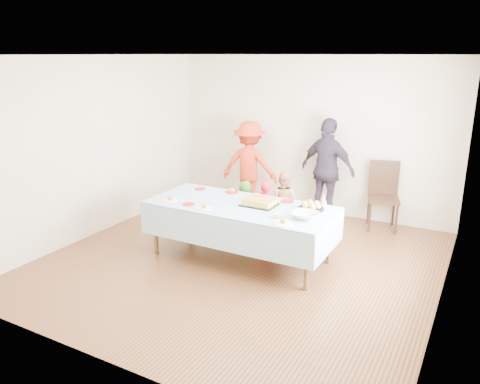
# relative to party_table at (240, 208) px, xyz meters

# --- Properties ---
(ground) EXTENTS (5.00, 5.00, 0.00)m
(ground) POSITION_rel_party_table_xyz_m (0.05, -0.07, -0.72)
(ground) COLOR #472914
(ground) RESTS_ON ground
(room_walls) EXTENTS (5.04, 5.04, 2.72)m
(room_walls) POSITION_rel_party_table_xyz_m (0.11, -0.07, 1.05)
(room_walls) COLOR beige
(room_walls) RESTS_ON ground
(party_table) EXTENTS (2.50, 1.10, 0.78)m
(party_table) POSITION_rel_party_table_xyz_m (0.00, 0.00, 0.00)
(party_table) COLOR brown
(party_table) RESTS_ON ground
(birthday_cake) EXTENTS (0.45, 0.35, 0.08)m
(birthday_cake) POSITION_rel_party_table_xyz_m (0.24, 0.09, 0.09)
(birthday_cake) COLOR black
(birthday_cake) RESTS_ON party_table
(rolls_tray) EXTENTS (0.34, 0.34, 0.10)m
(rolls_tray) POSITION_rel_party_table_xyz_m (0.90, 0.26, 0.10)
(rolls_tray) COLOR black
(rolls_tray) RESTS_ON party_table
(punch_bowl) EXTENTS (0.32, 0.32, 0.08)m
(punch_bowl) POSITION_rel_party_table_xyz_m (0.95, -0.10, 0.09)
(punch_bowl) COLOR silver
(punch_bowl) RESTS_ON party_table
(party_hat) EXTENTS (0.11, 0.11, 0.19)m
(party_hat) POSITION_rel_party_table_xyz_m (0.99, 0.46, 0.15)
(party_hat) COLOR silver
(party_hat) RESTS_ON party_table
(fork_pile) EXTENTS (0.24, 0.18, 0.07)m
(fork_pile) POSITION_rel_party_table_xyz_m (0.64, -0.24, 0.09)
(fork_pile) COLOR white
(fork_pile) RESTS_ON party_table
(plate_red_far_a) EXTENTS (0.16, 0.16, 0.01)m
(plate_red_far_a) POSITION_rel_party_table_xyz_m (-0.87, 0.35, 0.06)
(plate_red_far_a) COLOR red
(plate_red_far_a) RESTS_ON party_table
(plate_red_far_b) EXTENTS (0.19, 0.19, 0.01)m
(plate_red_far_b) POSITION_rel_party_table_xyz_m (-0.38, 0.44, 0.06)
(plate_red_far_b) COLOR red
(plate_red_far_b) RESTS_ON party_table
(plate_red_far_c) EXTENTS (0.20, 0.20, 0.01)m
(plate_red_far_c) POSITION_rel_party_table_xyz_m (0.06, 0.37, 0.06)
(plate_red_far_c) COLOR red
(plate_red_far_c) RESTS_ON party_table
(plate_red_far_d) EXTENTS (0.19, 0.19, 0.01)m
(plate_red_far_d) POSITION_rel_party_table_xyz_m (0.50, 0.42, 0.06)
(plate_red_far_d) COLOR red
(plate_red_far_d) RESTS_ON party_table
(plate_red_near) EXTENTS (0.17, 0.17, 0.01)m
(plate_red_near) POSITION_rel_party_table_xyz_m (-0.61, -0.33, 0.06)
(plate_red_near) COLOR red
(plate_red_near) RESTS_ON party_table
(plate_white_left) EXTENTS (0.20, 0.20, 0.01)m
(plate_white_left) POSITION_rel_party_table_xyz_m (-0.92, -0.31, 0.06)
(plate_white_left) COLOR white
(plate_white_left) RESTS_ON party_table
(plate_white_mid) EXTENTS (0.22, 0.22, 0.01)m
(plate_white_mid) POSITION_rel_party_table_xyz_m (-0.33, -0.37, 0.06)
(plate_white_mid) COLOR white
(plate_white_mid) RESTS_ON party_table
(plate_white_right) EXTENTS (0.24, 0.24, 0.01)m
(plate_white_right) POSITION_rel_party_table_xyz_m (0.80, -0.41, 0.06)
(plate_white_right) COLOR white
(plate_white_right) RESTS_ON party_table
(dining_chair) EXTENTS (0.58, 0.58, 1.08)m
(dining_chair) POSITION_rel_party_table_xyz_m (1.42, 2.18, -0.12)
(dining_chair) COLOR black
(dining_chair) RESTS_ON ground
(toddler_left) EXTENTS (0.39, 0.31, 0.91)m
(toddler_left) POSITION_rel_party_table_xyz_m (-0.01, 0.83, -0.27)
(toddler_left) COLOR red
(toddler_left) RESTS_ON ground
(toddler_mid) EXTENTS (0.38, 0.25, 0.78)m
(toddler_mid) POSITION_rel_party_table_xyz_m (-0.51, 1.09, -0.34)
(toddler_mid) COLOR #3C7727
(toddler_mid) RESTS_ON ground
(toddler_right) EXTENTS (0.48, 0.38, 0.96)m
(toddler_right) POSITION_rel_party_table_xyz_m (0.07, 1.27, -0.24)
(toddler_right) COLOR tan
(toddler_right) RESTS_ON ground
(adult_left) EXTENTS (1.10, 0.72, 1.59)m
(adult_left) POSITION_rel_party_table_xyz_m (-0.92, 2.02, 0.07)
(adult_left) COLOR red
(adult_left) RESTS_ON ground
(adult_right) EXTENTS (1.08, 0.66, 1.72)m
(adult_right) POSITION_rel_party_table_xyz_m (0.49, 2.13, 0.13)
(adult_right) COLOR #302837
(adult_right) RESTS_ON ground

